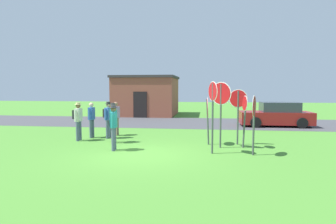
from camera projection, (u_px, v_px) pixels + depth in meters
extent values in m
plane|color=#47842D|center=(139.00, 155.00, 10.41)|extent=(80.00, 80.00, 0.00)
cube|color=#424247|center=(172.00, 122.00, 20.21)|extent=(60.00, 6.40, 0.01)
cube|color=brown|center=(147.00, 97.00, 25.89)|extent=(5.11, 5.28, 3.23)
cube|color=#383333|center=(147.00, 77.00, 25.75)|extent=(5.31, 5.48, 0.20)
cube|color=black|center=(140.00, 105.00, 23.31)|extent=(1.10, 0.08, 2.10)
cube|color=maroon|center=(275.00, 118.00, 18.16)|extent=(4.33, 1.88, 0.76)
cube|color=#2D333D|center=(279.00, 107.00, 18.08)|extent=(2.26, 1.57, 0.60)
cylinder|color=black|center=(256.00, 122.00, 17.44)|extent=(0.64, 0.23, 0.64)
cylinder|color=black|center=(251.00, 119.00, 19.22)|extent=(0.64, 0.23, 0.64)
cylinder|color=black|center=(302.00, 123.00, 17.13)|extent=(0.64, 0.23, 0.64)
cylinder|color=black|center=(293.00, 120.00, 18.92)|extent=(0.64, 0.23, 0.64)
cylinder|color=#474C4C|center=(208.00, 122.00, 12.20)|extent=(0.16, 0.07, 1.92)
cylinder|color=white|center=(208.00, 108.00, 12.15)|extent=(0.05, 0.87, 0.87)
cylinder|color=red|center=(208.00, 108.00, 12.15)|extent=(0.05, 0.81, 0.81)
cylinder|color=#474C4C|center=(254.00, 126.00, 10.24)|extent=(0.09, 0.09, 2.06)
cylinder|color=white|center=(254.00, 106.00, 10.18)|extent=(0.23, 0.75, 0.78)
cylinder|color=red|center=(254.00, 106.00, 10.18)|extent=(0.22, 0.69, 0.72)
cylinder|color=#474C4C|center=(213.00, 119.00, 10.47)|extent=(0.09, 0.09, 2.56)
cylinder|color=white|center=(213.00, 91.00, 10.39)|extent=(0.31, 0.65, 0.71)
cylinder|color=red|center=(213.00, 91.00, 10.39)|extent=(0.29, 0.61, 0.66)
cylinder|color=#474C4C|center=(238.00, 118.00, 12.17)|extent=(0.08, 0.08, 2.26)
cylinder|color=white|center=(238.00, 99.00, 12.10)|extent=(0.75, 0.19, 0.77)
cylinder|color=red|center=(238.00, 99.00, 12.09)|extent=(0.70, 0.18, 0.71)
cylinder|color=#474C4C|center=(244.00, 123.00, 11.50)|extent=(0.15, 0.09, 2.03)
cylinder|color=white|center=(245.00, 103.00, 11.44)|extent=(0.14, 0.61, 0.61)
cylinder|color=red|center=(245.00, 103.00, 11.44)|extent=(0.14, 0.56, 0.57)
cylinder|color=#474C4C|center=(221.00, 116.00, 11.50)|extent=(0.10, 0.10, 2.55)
cylinder|color=white|center=(221.00, 93.00, 11.43)|extent=(0.76, 0.51, 0.91)
cylinder|color=red|center=(221.00, 93.00, 11.42)|extent=(0.71, 0.48, 0.84)
cylinder|color=#4C5670|center=(93.00, 128.00, 14.03)|extent=(0.14, 0.14, 0.88)
cylinder|color=#4C5670|center=(91.00, 129.00, 13.81)|extent=(0.14, 0.14, 0.88)
cube|color=#3860B7|center=(91.00, 113.00, 13.86)|extent=(0.22, 0.36, 0.58)
cylinder|color=#3860B7|center=(93.00, 113.00, 14.10)|extent=(0.09, 0.09, 0.52)
cylinder|color=#3860B7|center=(90.00, 114.00, 13.63)|extent=(0.09, 0.09, 0.52)
sphere|color=beige|center=(91.00, 105.00, 13.83)|extent=(0.21, 0.21, 0.21)
cylinder|color=#7A6B56|center=(114.00, 132.00, 12.76)|extent=(0.14, 0.14, 0.88)
cylinder|color=#7A6B56|center=(113.00, 133.00, 12.54)|extent=(0.14, 0.14, 0.88)
cube|color=teal|center=(113.00, 116.00, 12.59)|extent=(0.23, 0.36, 0.58)
cylinder|color=teal|center=(115.00, 116.00, 12.83)|extent=(0.09, 0.09, 0.52)
cylinder|color=teal|center=(112.00, 117.00, 12.36)|extent=(0.09, 0.09, 0.52)
sphere|color=beige|center=(113.00, 106.00, 12.56)|extent=(0.21, 0.21, 0.21)
cylinder|color=#333338|center=(113.00, 105.00, 12.56)|extent=(0.31, 0.32, 0.02)
cylinder|color=#333338|center=(113.00, 104.00, 12.55)|extent=(0.19, 0.19, 0.09)
cylinder|color=#4C5670|center=(80.00, 131.00, 13.25)|extent=(0.14, 0.14, 0.88)
cylinder|color=#4C5670|center=(78.00, 131.00, 13.04)|extent=(0.14, 0.14, 0.88)
cube|color=beige|center=(78.00, 115.00, 13.08)|extent=(0.24, 0.37, 0.58)
cylinder|color=beige|center=(81.00, 115.00, 13.32)|extent=(0.09, 0.09, 0.52)
cylinder|color=beige|center=(76.00, 116.00, 12.85)|extent=(0.09, 0.09, 0.52)
sphere|color=brown|center=(78.00, 106.00, 13.05)|extent=(0.21, 0.21, 0.21)
cylinder|color=beige|center=(78.00, 104.00, 13.04)|extent=(0.32, 0.32, 0.02)
cylinder|color=beige|center=(78.00, 103.00, 13.04)|extent=(0.19, 0.19, 0.09)
cube|color=#232328|center=(75.00, 114.00, 13.11)|extent=(0.16, 0.27, 0.40)
cylinder|color=#4C5670|center=(110.00, 129.00, 13.89)|extent=(0.14, 0.14, 0.88)
cylinder|color=#4C5670|center=(107.00, 129.00, 13.68)|extent=(0.14, 0.14, 0.88)
cube|color=#3860B7|center=(108.00, 114.00, 13.73)|extent=(0.30, 0.40, 0.58)
cylinder|color=#3860B7|center=(111.00, 114.00, 13.95)|extent=(0.09, 0.09, 0.52)
cylinder|color=#3860B7|center=(106.00, 115.00, 13.51)|extent=(0.09, 0.09, 0.52)
sphere|color=tan|center=(108.00, 105.00, 13.69)|extent=(0.21, 0.21, 0.21)
cylinder|color=#333338|center=(108.00, 104.00, 13.69)|extent=(0.32, 0.32, 0.02)
cylinder|color=#333338|center=(108.00, 103.00, 13.68)|extent=(0.19, 0.19, 0.09)
cube|color=#232328|center=(105.00, 113.00, 13.79)|extent=(0.20, 0.29, 0.40)
cylinder|color=#7A6B56|center=(117.00, 126.00, 14.68)|extent=(0.14, 0.14, 0.88)
cylinder|color=#7A6B56|center=(114.00, 127.00, 14.50)|extent=(0.14, 0.14, 0.88)
cube|color=#9E7AB2|center=(116.00, 112.00, 14.53)|extent=(0.35, 0.42, 0.58)
cylinder|color=#9E7AB2|center=(119.00, 112.00, 14.74)|extent=(0.09, 0.09, 0.52)
cylinder|color=#9E7AB2|center=(112.00, 113.00, 14.33)|extent=(0.09, 0.09, 0.52)
sphere|color=#9E7051|center=(116.00, 104.00, 14.50)|extent=(0.21, 0.21, 0.21)
cube|color=#232328|center=(113.00, 112.00, 14.62)|extent=(0.24, 0.29, 0.40)
cylinder|color=#4C5670|center=(114.00, 138.00, 11.20)|extent=(0.14, 0.14, 0.88)
cylinder|color=#4C5670|center=(113.00, 139.00, 10.98)|extent=(0.14, 0.14, 0.88)
cube|color=teal|center=(114.00, 120.00, 11.03)|extent=(0.26, 0.38, 0.58)
cylinder|color=teal|center=(115.00, 120.00, 11.27)|extent=(0.09, 0.09, 0.52)
cylinder|color=teal|center=(112.00, 121.00, 10.79)|extent=(0.09, 0.09, 0.52)
sphere|color=brown|center=(113.00, 109.00, 10.99)|extent=(0.21, 0.21, 0.21)
cylinder|color=#333338|center=(113.00, 108.00, 10.99)|extent=(0.31, 0.31, 0.02)
cylinder|color=#333338|center=(113.00, 106.00, 10.98)|extent=(0.19, 0.19, 0.09)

